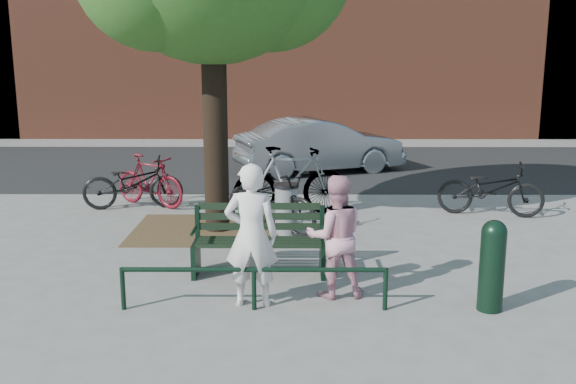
{
  "coord_description": "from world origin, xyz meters",
  "views": [
    {
      "loc": [
        0.42,
        -8.12,
        2.86
      ],
      "look_at": [
        0.38,
        1.0,
        0.91
      ],
      "focal_mm": 40.0,
      "sensor_mm": 36.0,
      "label": 1
    }
  ],
  "objects_px": {
    "person_left": "(251,235)",
    "parked_car": "(320,146)",
    "park_bench": "(259,238)",
    "bollard": "(492,262)",
    "litter_bin": "(286,209)",
    "bicycle_c": "(271,200)",
    "person_right": "(335,236)"
  },
  "relations": [
    {
      "from": "bollard",
      "to": "parked_car",
      "type": "height_order",
      "value": "parked_car"
    },
    {
      "from": "person_left",
      "to": "litter_bin",
      "type": "bearing_deg",
      "value": -95.58
    },
    {
      "from": "bollard",
      "to": "parked_car",
      "type": "distance_m",
      "value": 8.91
    },
    {
      "from": "park_bench",
      "to": "person_right",
      "type": "xyz_separation_m",
      "value": [
        0.95,
        -0.82,
        0.27
      ]
    },
    {
      "from": "bicycle_c",
      "to": "person_left",
      "type": "bearing_deg",
      "value": -141.13
    },
    {
      "from": "park_bench",
      "to": "bollard",
      "type": "relative_size",
      "value": 1.64
    },
    {
      "from": "litter_bin",
      "to": "bicycle_c",
      "type": "distance_m",
      "value": 0.34
    },
    {
      "from": "person_left",
      "to": "litter_bin",
      "type": "xyz_separation_m",
      "value": [
        0.38,
        3.05,
        -0.42
      ]
    },
    {
      "from": "park_bench",
      "to": "bicycle_c",
      "type": "bearing_deg",
      "value": 87.64
    },
    {
      "from": "person_right",
      "to": "parked_car",
      "type": "bearing_deg",
      "value": -97.89
    },
    {
      "from": "person_right",
      "to": "bicycle_c",
      "type": "height_order",
      "value": "person_right"
    },
    {
      "from": "litter_bin",
      "to": "bicycle_c",
      "type": "xyz_separation_m",
      "value": [
        -0.26,
        0.2,
        0.09
      ]
    },
    {
      "from": "person_right",
      "to": "parked_car",
      "type": "xyz_separation_m",
      "value": [
        0.18,
        8.32,
        -0.07
      ]
    },
    {
      "from": "person_left",
      "to": "person_right",
      "type": "distance_m",
      "value": 1.03
    },
    {
      "from": "bicycle_c",
      "to": "parked_car",
      "type": "relative_size",
      "value": 0.48
    },
    {
      "from": "park_bench",
      "to": "person_left",
      "type": "distance_m",
      "value": 1.19
    },
    {
      "from": "park_bench",
      "to": "parked_car",
      "type": "distance_m",
      "value": 7.58
    },
    {
      "from": "person_right",
      "to": "parked_car",
      "type": "relative_size",
      "value": 0.36
    },
    {
      "from": "bicycle_c",
      "to": "parked_car",
      "type": "bearing_deg",
      "value": 30.01
    },
    {
      "from": "person_right",
      "to": "park_bench",
      "type": "bearing_deg",
      "value": -47.61
    },
    {
      "from": "park_bench",
      "to": "bollard",
      "type": "distance_m",
      "value": 2.98
    },
    {
      "from": "park_bench",
      "to": "bollard",
      "type": "bearing_deg",
      "value": -25.26
    },
    {
      "from": "parked_car",
      "to": "person_right",
      "type": "bearing_deg",
      "value": 158.16
    },
    {
      "from": "park_bench",
      "to": "person_right",
      "type": "relative_size",
      "value": 1.17
    },
    {
      "from": "person_left",
      "to": "parked_car",
      "type": "xyz_separation_m",
      "value": [
        1.16,
        8.62,
        -0.17
      ]
    },
    {
      "from": "bollard",
      "to": "parked_car",
      "type": "xyz_separation_m",
      "value": [
        -1.57,
        8.77,
        0.1
      ]
    },
    {
      "from": "park_bench",
      "to": "bollard",
      "type": "xyz_separation_m",
      "value": [
        2.7,
        -1.27,
        0.09
      ]
    },
    {
      "from": "bollard",
      "to": "litter_bin",
      "type": "relative_size",
      "value": 1.28
    },
    {
      "from": "litter_bin",
      "to": "parked_car",
      "type": "height_order",
      "value": "parked_car"
    },
    {
      "from": "person_right",
      "to": "bollard",
      "type": "xyz_separation_m",
      "value": [
        1.75,
        -0.45,
        -0.17
      ]
    },
    {
      "from": "park_bench",
      "to": "bollard",
      "type": "height_order",
      "value": "bollard"
    },
    {
      "from": "person_left",
      "to": "bollard",
      "type": "distance_m",
      "value": 2.75
    }
  ]
}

